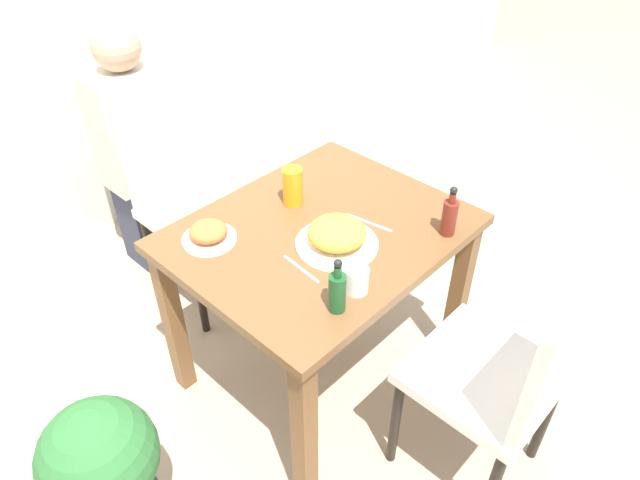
{
  "coord_description": "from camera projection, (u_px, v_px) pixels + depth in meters",
  "views": [
    {
      "loc": [
        -1.11,
        -1.06,
        1.88
      ],
      "look_at": [
        0.0,
        0.0,
        0.67
      ],
      "focal_mm": 32.0,
      "sensor_mm": 36.0,
      "label": 1
    }
  ],
  "objects": [
    {
      "name": "potted_plant_left",
      "position": [
        109.0,
        480.0,
        1.58
      ],
      "size": [
        0.32,
        0.32,
        0.66
      ],
      "color": "#333333",
      "rests_on": "ground_plane"
    },
    {
      "name": "chair_far",
      "position": [
        188.0,
        193.0,
        2.46
      ],
      "size": [
        0.42,
        0.42,
        0.92
      ],
      "color": "silver",
      "rests_on": "ground_plane"
    },
    {
      "name": "chair_near",
      "position": [
        511.0,
        375.0,
        1.69
      ],
      "size": [
        0.42,
        0.42,
        0.92
      ],
      "rotation": [
        0.0,
        0.0,
        3.14
      ],
      "color": "silver",
      "rests_on": "ground_plane"
    },
    {
      "name": "sauce_bottle",
      "position": [
        337.0,
        291.0,
        1.58
      ],
      "size": [
        0.05,
        0.05,
        0.18
      ],
      "color": "#194C23",
      "rests_on": "dining_table"
    },
    {
      "name": "spoon_utensil",
      "position": [
        369.0,
        223.0,
        1.94
      ],
      "size": [
        0.04,
        0.17,
        0.0
      ],
      "rotation": [
        0.0,
        0.0,
        1.74
      ],
      "color": "silver",
      "rests_on": "dining_table"
    },
    {
      "name": "condiment_bottle",
      "position": [
        449.0,
        216.0,
        1.86
      ],
      "size": [
        0.05,
        0.05,
        0.18
      ],
      "color": "maroon",
      "rests_on": "dining_table"
    },
    {
      "name": "fork_utensil",
      "position": [
        301.0,
        269.0,
        1.76
      ],
      "size": [
        0.02,
        0.17,
        0.0
      ],
      "rotation": [
        0.0,
        0.0,
        1.48
      ],
      "color": "silver",
      "rests_on": "dining_table"
    },
    {
      "name": "side_plate",
      "position": [
        209.0,
        234.0,
        1.85
      ],
      "size": [
        0.18,
        0.18,
        0.07
      ],
      "color": "white",
      "rests_on": "dining_table"
    },
    {
      "name": "ground_plane",
      "position": [
        320.0,
        367.0,
        2.37
      ],
      "size": [
        16.0,
        16.0,
        0.0
      ],
      "primitive_type": "plane",
      "color": "tan"
    },
    {
      "name": "dining_table",
      "position": [
        320.0,
        255.0,
        2.0
      ],
      "size": [
        0.95,
        0.78,
        0.72
      ],
      "color": "brown",
      "rests_on": "ground_plane"
    },
    {
      "name": "juice_glass",
      "position": [
        293.0,
        186.0,
        2.0
      ],
      "size": [
        0.07,
        0.07,
        0.14
      ],
      "color": "orange",
      "rests_on": "dining_table"
    },
    {
      "name": "person_figure",
      "position": [
        140.0,
        153.0,
        2.61
      ],
      "size": [
        0.34,
        0.22,
        1.17
      ],
      "color": "#2D3347",
      "rests_on": "ground_plane"
    },
    {
      "name": "drink_cup",
      "position": [
        357.0,
        280.0,
        1.66
      ],
      "size": [
        0.07,
        0.07,
        0.08
      ],
      "color": "white",
      "rests_on": "dining_table"
    },
    {
      "name": "food_plate",
      "position": [
        337.0,
        235.0,
        1.83
      ],
      "size": [
        0.27,
        0.27,
        0.09
      ],
      "color": "white",
      "rests_on": "dining_table"
    }
  ]
}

